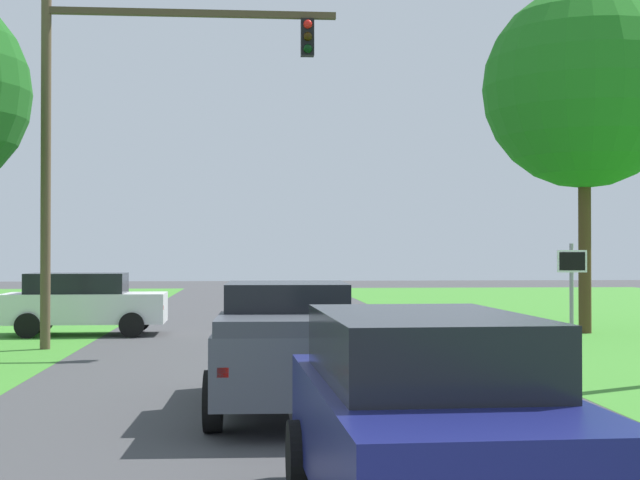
{
  "coord_description": "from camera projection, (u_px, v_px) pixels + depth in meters",
  "views": [
    {
      "loc": [
        -0.67,
        -2.57,
        2.33
      ],
      "look_at": [
        0.97,
        18.25,
        2.6
      ],
      "focal_mm": 51.73,
      "sensor_mm": 36.0,
      "label": 1
    }
  ],
  "objects": [
    {
      "name": "red_suv_near",
      "position": [
        427.0,
        418.0,
        7.54
      ],
      "size": [
        2.19,
        4.59,
        1.81
      ],
      "color": "navy",
      "rests_on": "ground_plane"
    },
    {
      "name": "ground_plane",
      "position": [
        292.0,
        405.0,
        13.99
      ],
      "size": [
        120.0,
        120.0,
        0.0
      ],
      "primitive_type": "plane",
      "color": "#424244"
    },
    {
      "name": "crossing_suv_far",
      "position": [
        83.0,
        302.0,
        25.83
      ],
      "size": [
        4.49,
        2.09,
        1.73
      ],
      "color": "silver",
      "rests_on": "ground_plane"
    },
    {
      "name": "oak_tree_right",
      "position": [
        584.0,
        88.0,
        26.47
      ],
      "size": [
        5.79,
        5.79,
        9.95
      ],
      "color": "#4C351E",
      "rests_on": "ground_plane"
    },
    {
      "name": "pickup_truck_lead",
      "position": [
        287.0,
        345.0,
        13.38
      ],
      "size": [
        2.28,
        5.15,
        1.89
      ],
      "color": "#4C515B",
      "rests_on": "ground_plane"
    },
    {
      "name": "traffic_light",
      "position": [
        117.0,
        113.0,
        22.2
      ],
      "size": [
        7.11,
        0.4,
        8.74
      ],
      "color": "brown",
      "rests_on": "ground_plane"
    },
    {
      "name": "keep_moving_sign",
      "position": [
        572.0,
        289.0,
        18.15
      ],
      "size": [
        0.6,
        0.09,
        2.49
      ],
      "color": "gray",
      "rests_on": "ground_plane"
    }
  ]
}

